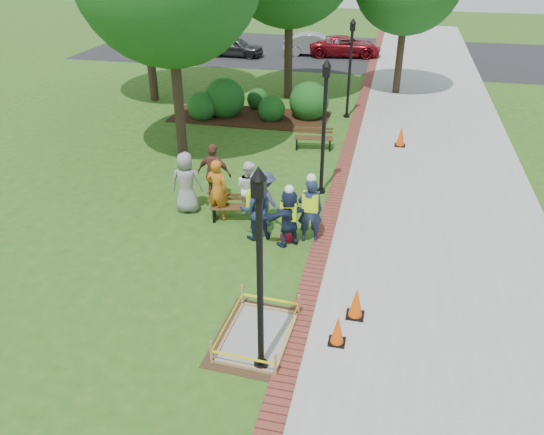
% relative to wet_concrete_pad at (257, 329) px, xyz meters
% --- Properties ---
extents(ground, '(100.00, 100.00, 0.00)m').
position_rel_wet_concrete_pad_xyz_m(ground, '(-0.97, 2.19, -0.23)').
color(ground, '#285116').
rests_on(ground, ground).
extents(sidewalk, '(6.00, 60.00, 0.02)m').
position_rel_wet_concrete_pad_xyz_m(sidewalk, '(4.03, 12.19, -0.22)').
color(sidewalk, '#9E9E99').
rests_on(sidewalk, ground).
extents(brick_edging, '(0.50, 60.00, 0.03)m').
position_rel_wet_concrete_pad_xyz_m(brick_edging, '(0.78, 12.19, -0.22)').
color(brick_edging, maroon).
rests_on(brick_edging, ground).
extents(mulch_bed, '(7.00, 3.00, 0.05)m').
position_rel_wet_concrete_pad_xyz_m(mulch_bed, '(-3.97, 14.19, -0.21)').
color(mulch_bed, '#381E0F').
rests_on(mulch_bed, ground).
extents(parking_lot, '(36.00, 12.00, 0.01)m').
position_rel_wet_concrete_pad_xyz_m(parking_lot, '(-0.97, 29.19, -0.23)').
color(parking_lot, black).
rests_on(parking_lot, ground).
extents(wet_concrete_pad, '(1.81, 2.38, 0.55)m').
position_rel_wet_concrete_pad_xyz_m(wet_concrete_pad, '(0.00, 0.00, 0.00)').
color(wet_concrete_pad, '#47331E').
rests_on(wet_concrete_pad, ground).
extents(bench_near, '(1.45, 0.74, 0.75)m').
position_rel_wet_concrete_pad_xyz_m(bench_near, '(-1.92, 4.82, 0.00)').
color(bench_near, brown).
rests_on(bench_near, ground).
extents(bench_far, '(1.52, 0.69, 0.80)m').
position_rel_wet_concrete_pad_xyz_m(bench_far, '(-0.58, 10.96, 0.02)').
color(bench_far, '#51321C').
rests_on(bench_far, ground).
extents(cone_front, '(0.35, 0.35, 0.69)m').
position_rel_wet_concrete_pad_xyz_m(cone_front, '(1.64, 0.20, 0.10)').
color(cone_front, black).
rests_on(cone_front, ground).
extents(cone_back, '(0.39, 0.39, 0.77)m').
position_rel_wet_concrete_pad_xyz_m(cone_back, '(1.93, 1.15, 0.14)').
color(cone_back, black).
rests_on(cone_back, ground).
extents(cone_far, '(0.41, 0.41, 0.80)m').
position_rel_wet_concrete_pad_xyz_m(cone_far, '(2.71, 12.00, 0.15)').
color(cone_far, black).
rests_on(cone_far, ground).
extents(toolbox, '(0.43, 0.33, 0.19)m').
position_rel_wet_concrete_pad_xyz_m(toolbox, '(-0.17, 3.99, -0.14)').
color(toolbox, '#A20C21').
rests_on(toolbox, ground).
extents(lamp_near, '(0.28, 0.28, 4.26)m').
position_rel_wet_concrete_pad_xyz_m(lamp_near, '(0.28, -0.81, 2.25)').
color(lamp_near, black).
rests_on(lamp_near, ground).
extents(lamp_mid, '(0.28, 0.28, 4.26)m').
position_rel_wet_concrete_pad_xyz_m(lamp_mid, '(0.28, 7.19, 2.25)').
color(lamp_mid, black).
rests_on(lamp_mid, ground).
extents(lamp_far, '(0.28, 0.28, 4.26)m').
position_rel_wet_concrete_pad_xyz_m(lamp_far, '(0.28, 15.19, 2.25)').
color(lamp_far, black).
rests_on(lamp_far, ground).
extents(shrub_a, '(1.29, 1.29, 1.29)m').
position_rel_wet_concrete_pad_xyz_m(shrub_a, '(-6.00, 13.48, -0.23)').
color(shrub_a, '#144718').
rests_on(shrub_a, ground).
extents(shrub_b, '(1.82, 1.82, 1.82)m').
position_rel_wet_concrete_pad_xyz_m(shrub_b, '(-5.16, 14.19, -0.23)').
color(shrub_b, '#144718').
rests_on(shrub_b, ground).
extents(shrub_c, '(1.18, 1.18, 1.18)m').
position_rel_wet_concrete_pad_xyz_m(shrub_c, '(-2.93, 14.01, -0.23)').
color(shrub_c, '#144718').
rests_on(shrub_c, ground).
extents(shrub_d, '(1.77, 1.77, 1.77)m').
position_rel_wet_concrete_pad_xyz_m(shrub_d, '(-1.38, 14.69, -0.23)').
color(shrub_d, '#144718').
rests_on(shrub_d, ground).
extents(shrub_e, '(1.02, 1.02, 1.02)m').
position_rel_wet_concrete_pad_xyz_m(shrub_e, '(-3.98, 15.59, -0.23)').
color(shrub_e, '#144718').
rests_on(shrub_e, ground).
extents(casual_person_a, '(0.65, 0.47, 1.86)m').
position_rel_wet_concrete_pad_xyz_m(casual_person_a, '(-3.46, 5.04, 0.70)').
color(casual_person_a, gray).
rests_on(casual_person_a, ground).
extents(casual_person_b, '(0.65, 0.48, 1.86)m').
position_rel_wet_concrete_pad_xyz_m(casual_person_b, '(-2.40, 4.77, 0.70)').
color(casual_person_b, '#BA6115').
rests_on(casual_person_b, ground).
extents(casual_person_c, '(0.64, 0.56, 1.68)m').
position_rel_wet_concrete_pad_xyz_m(casual_person_c, '(-1.60, 5.26, 0.61)').
color(casual_person_c, white).
rests_on(casual_person_c, ground).
extents(casual_person_d, '(0.64, 0.45, 1.89)m').
position_rel_wet_concrete_pad_xyz_m(casual_person_d, '(-2.84, 5.81, 0.71)').
color(casual_person_d, brown).
rests_on(casual_person_d, ground).
extents(casual_person_e, '(0.62, 0.54, 1.64)m').
position_rel_wet_concrete_pad_xyz_m(casual_person_e, '(-0.99, 4.75, 0.58)').
color(casual_person_e, '#303855').
rests_on(casual_person_e, ground).
extents(hivis_worker_a, '(0.61, 0.58, 1.77)m').
position_rel_wet_concrete_pad_xyz_m(hivis_worker_a, '(-0.12, 3.81, 0.65)').
color(hivis_worker_a, '#1A2044').
rests_on(hivis_worker_a, ground).
extents(hivis_worker_b, '(0.66, 0.50, 1.99)m').
position_rel_wet_concrete_pad_xyz_m(hivis_worker_b, '(0.40, 4.14, 0.75)').
color(hivis_worker_b, '#1A2E44').
rests_on(hivis_worker_b, ground).
extents(hivis_worker_c, '(0.67, 0.58, 1.92)m').
position_rel_wet_concrete_pad_xyz_m(hivis_worker_c, '(-1.07, 3.95, 0.72)').
color(hivis_worker_c, '#192B41').
rests_on(hivis_worker_c, ground).
extents(parked_car_a, '(2.04, 4.35, 1.40)m').
position_rel_wet_concrete_pad_xyz_m(parked_car_a, '(-8.30, 26.43, -0.23)').
color(parked_car_a, '#2A2A2D').
rests_on(parked_car_a, ground).
extents(parked_car_b, '(2.51, 4.88, 1.53)m').
position_rel_wet_concrete_pad_xyz_m(parked_car_b, '(-3.15, 28.04, -0.23)').
color(parked_car_b, '#A0A0A5').
rests_on(parked_car_b, ground).
extents(parked_car_c, '(2.50, 4.59, 1.42)m').
position_rel_wet_concrete_pad_xyz_m(parked_car_c, '(-1.21, 28.15, -0.23)').
color(parked_car_c, maroon).
rests_on(parked_car_c, ground).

